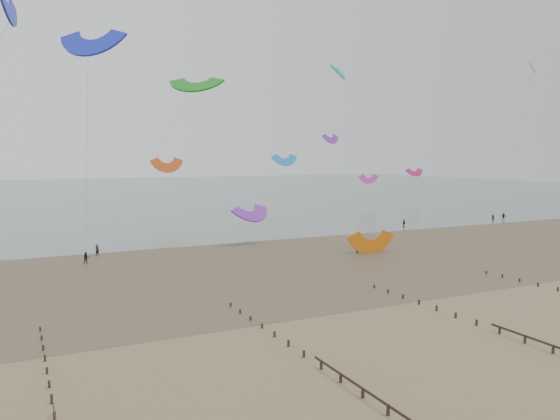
{
  "coord_description": "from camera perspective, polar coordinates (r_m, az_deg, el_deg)",
  "views": [
    {
      "loc": [
        -33.55,
        -39.54,
        15.5
      ],
      "look_at": [
        -0.5,
        28.0,
        8.0
      ],
      "focal_mm": 35.0,
      "sensor_mm": 36.0,
      "label": 1
    }
  ],
  "objects": [
    {
      "name": "grounded_kite",
      "position": [
        89.05,
        9.51,
        -4.41
      ],
      "size": [
        7.37,
        5.9,
        3.89
      ],
      "primitive_type": null,
      "rotation": [
        1.54,
        0.0,
        -0.06
      ],
      "color": "#D6660D",
      "rests_on": "ground"
    },
    {
      "name": "kitesurfers",
      "position": [
        107.06,
        9.83,
        -2.25
      ],
      "size": [
        122.49,
        23.36,
        1.81
      ],
      "color": "black",
      "rests_on": "ground"
    },
    {
      "name": "ground",
      "position": [
        54.12,
        13.9,
        -11.11
      ],
      "size": [
        500.0,
        500.0,
        0.0
      ],
      "primitive_type": "plane",
      "color": "brown",
      "rests_on": "ground"
    },
    {
      "name": "kites_airborne",
      "position": [
        129.31,
        -16.89,
        7.09
      ],
      "size": [
        241.97,
        119.07,
        39.39
      ],
      "color": "yellow",
      "rests_on": "ground"
    },
    {
      "name": "kitesurfer_lead",
      "position": [
        89.55,
        -18.56,
        -3.99
      ],
      "size": [
        0.78,
        0.72,
        1.78
      ],
      "primitive_type": "imported",
      "rotation": [
        0.0,
        0.0,
        2.53
      ],
      "color": "black",
      "rests_on": "ground"
    },
    {
      "name": "sea_and_shore",
      "position": [
        81.09,
        -4.28,
        -5.33
      ],
      "size": [
        500.0,
        665.0,
        0.03
      ],
      "color": "#475654",
      "rests_on": "ground"
    }
  ]
}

